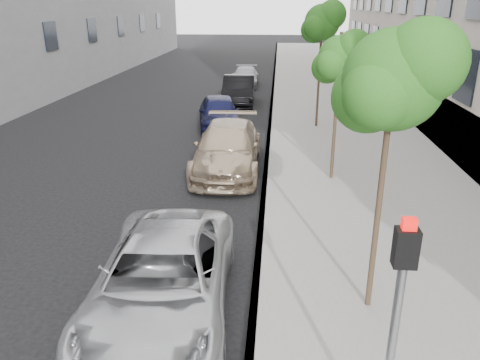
# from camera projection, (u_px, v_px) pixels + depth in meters

# --- Properties ---
(ground) EXTENTS (160.00, 160.00, 0.00)m
(ground) POSITION_uv_depth(u_px,v_px,m) (174.00, 359.00, 7.25)
(ground) COLOR black
(ground) RESTS_ON ground
(sidewalk) EXTENTS (6.40, 72.00, 0.14)m
(sidewalk) POSITION_uv_depth(u_px,v_px,m) (323.00, 90.00, 29.27)
(sidewalk) COLOR gray
(sidewalk) RESTS_ON ground
(curb) EXTENTS (0.15, 72.00, 0.14)m
(curb) POSITION_uv_depth(u_px,v_px,m) (273.00, 89.00, 29.50)
(curb) COLOR #9E9B93
(curb) RESTS_ON ground
(tree_near) EXTENTS (1.84, 1.64, 4.88)m
(tree_near) POSITION_uv_depth(u_px,v_px,m) (395.00, 80.00, 6.95)
(tree_near) COLOR #38281C
(tree_near) RESTS_ON sidewalk
(tree_mid) EXTENTS (1.61, 1.41, 4.39)m
(tree_mid) POSITION_uv_depth(u_px,v_px,m) (341.00, 58.00, 13.14)
(tree_mid) COLOR #38281C
(tree_mid) RESTS_ON sidewalk
(tree_far) EXTENTS (1.77, 1.57, 5.18)m
(tree_far) POSITION_uv_depth(u_px,v_px,m) (323.00, 22.00, 18.95)
(tree_far) COLOR #38281C
(tree_far) RESTS_ON sidewalk
(signal_pole) EXTENTS (0.24, 0.18, 3.04)m
(signal_pole) POSITION_uv_depth(u_px,v_px,m) (396.00, 314.00, 5.02)
(signal_pole) COLOR #939699
(signal_pole) RESTS_ON sidewalk
(minivan) EXTENTS (2.59, 5.15, 1.40)m
(minivan) POSITION_uv_depth(u_px,v_px,m) (162.00, 280.00, 8.08)
(minivan) COLOR #B7B9BC
(minivan) RESTS_ON ground
(suv) EXTENTS (2.20, 5.19, 1.49)m
(suv) POSITION_uv_depth(u_px,v_px,m) (227.00, 148.00, 15.26)
(suv) COLOR tan
(suv) RESTS_ON ground
(sedan_blue) EXTENTS (2.41, 4.47, 1.45)m
(sedan_blue) POSITION_uv_depth(u_px,v_px,m) (219.00, 113.00, 20.28)
(sedan_blue) COLOR black
(sedan_blue) RESTS_ON ground
(sedan_black) EXTENTS (1.80, 4.73, 1.54)m
(sedan_black) POSITION_uv_depth(u_px,v_px,m) (239.00, 91.00, 25.09)
(sedan_black) COLOR black
(sedan_black) RESTS_ON ground
(sedan_rear) EXTENTS (1.74, 4.22, 1.22)m
(sedan_rear) POSITION_uv_depth(u_px,v_px,m) (245.00, 77.00, 30.83)
(sedan_rear) COLOR #9FA1A7
(sedan_rear) RESTS_ON ground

